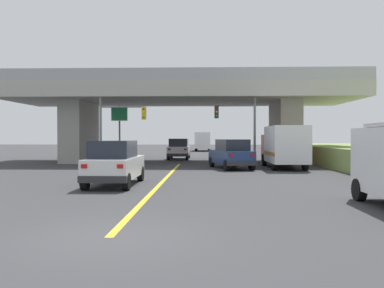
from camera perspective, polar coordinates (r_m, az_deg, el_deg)
ground at (r=35.06m, az=-1.52°, el=-2.57°), size 160.00×160.00×0.00m
overpass_bridge at (r=35.11m, az=-1.52°, el=5.81°), size 29.23×10.03×7.36m
lane_divider_stripe at (r=20.67m, az=-3.93°, el=-5.05°), size 0.20×23.69×0.01m
suv_lead at (r=18.42m, az=-10.88°, el=-2.65°), size 1.97×4.71×2.02m
suv_crossing at (r=27.78m, az=5.57°, el=-1.41°), size 3.05×5.11×2.02m
box_truck at (r=28.78m, az=12.90°, el=-0.28°), size 2.33×6.64×2.92m
sedan_oncoming at (r=39.57m, az=-1.88°, el=-0.69°), size 2.04×4.69×2.02m
traffic_signal_nearside at (r=30.91m, az=6.90°, el=3.17°), size 3.16×0.36×5.33m
traffic_signal_farside at (r=30.97m, az=-10.64°, el=3.12°), size 3.55×0.36×5.36m
highway_sign at (r=33.52m, az=-10.24°, el=3.17°), size 1.35×0.17×4.78m
semi_truck_distant at (r=62.70m, az=1.50°, el=0.41°), size 2.33×6.92×2.87m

